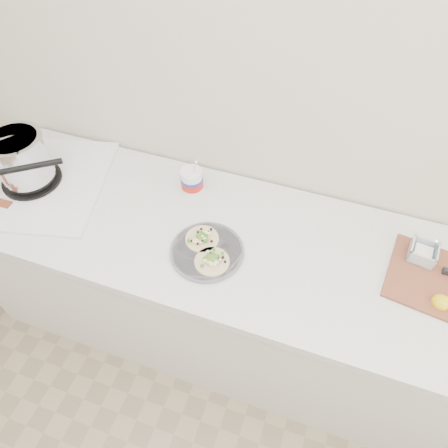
% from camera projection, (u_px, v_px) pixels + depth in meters
% --- Properties ---
extents(counter, '(2.44, 0.66, 0.90)m').
position_uv_depth(counter, '(232.00, 295.00, 1.84)').
color(counter, silver).
rests_on(counter, ground).
extents(stove, '(0.70, 0.67, 0.28)m').
position_uv_depth(stove, '(26.00, 166.00, 1.59)').
color(stove, silver).
rests_on(stove, counter).
extents(taco_plate, '(0.27, 0.27, 0.04)m').
position_uv_depth(taco_plate, '(207.00, 250.00, 1.42)').
color(taco_plate, slate).
rests_on(taco_plate, counter).
extents(tub, '(0.09, 0.09, 0.20)m').
position_uv_depth(tub, '(192.00, 179.00, 1.59)').
color(tub, white).
rests_on(tub, counter).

